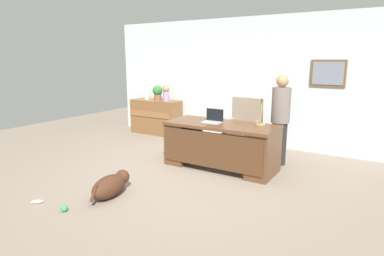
{
  "coord_description": "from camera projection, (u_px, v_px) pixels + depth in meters",
  "views": [
    {
      "loc": [
        2.63,
        -4.06,
        1.86
      ],
      "look_at": [
        -0.05,
        0.3,
        0.75
      ],
      "focal_mm": 30.37,
      "sensor_mm": 36.0,
      "label": 1
    }
  ],
  "objects": [
    {
      "name": "potted_plant",
      "position": [
        158.0,
        92.0,
        7.92
      ],
      "size": [
        0.24,
        0.24,
        0.36
      ],
      "color": "brown",
      "rests_on": "credenza"
    },
    {
      "name": "vase_empty",
      "position": [
        147.0,
        93.0,
        8.1
      ],
      "size": [
        0.11,
        0.11,
        0.3
      ],
      "primitive_type": "cylinder",
      "color": "silver",
      "rests_on": "credenza"
    },
    {
      "name": "dog_toy_bone",
      "position": [
        37.0,
        202.0,
        4.22
      ],
      "size": [
        0.14,
        0.14,
        0.05
      ],
      "primitive_type": "ellipsoid",
      "rotation": [
        0.0,
        0.0,
        0.78
      ],
      "color": "beige",
      "rests_on": "ground_plane"
    },
    {
      "name": "dog_toy_ball",
      "position": [
        64.0,
        208.0,
        4.0
      ],
      "size": [
        0.08,
        0.08,
        0.08
      ],
      "primitive_type": "sphere",
      "color": "green",
      "rests_on": "ground_plane"
    },
    {
      "name": "vase_with_flowers",
      "position": [
        166.0,
        92.0,
        7.78
      ],
      "size": [
        0.17,
        0.17,
        0.38
      ],
      "color": "#B289B3",
      "rests_on": "credenza"
    },
    {
      "name": "credenza",
      "position": [
        156.0,
        117.0,
        8.08
      ],
      "size": [
        1.27,
        0.5,
        0.84
      ],
      "color": "brown",
      "rests_on": "ground_plane"
    },
    {
      "name": "armchair",
      "position": [
        243.0,
        130.0,
        6.29
      ],
      "size": [
        0.6,
        0.59,
        1.1
      ],
      "color": "gray",
      "rests_on": "ground_plane"
    },
    {
      "name": "dog_lying",
      "position": [
        111.0,
        185.0,
        4.42
      ],
      "size": [
        0.37,
        0.77,
        0.3
      ],
      "color": "#472819",
      "rests_on": "ground_plane"
    },
    {
      "name": "desk",
      "position": [
        220.0,
        144.0,
        5.52
      ],
      "size": [
        1.87,
        0.81,
        0.78
      ],
      "color": "brown",
      "rests_on": "ground_plane"
    },
    {
      "name": "person_standing",
      "position": [
        280.0,
        119.0,
        5.65
      ],
      "size": [
        0.32,
        0.32,
        1.58
      ],
      "color": "#262323",
      "rests_on": "ground_plane"
    },
    {
      "name": "desk_lamp",
      "position": [
        262.0,
        95.0,
        5.2
      ],
      "size": [
        0.22,
        0.22,
        0.64
      ],
      "color": "#9E8447",
      "rests_on": "desk"
    },
    {
      "name": "ground_plane",
      "position": [
        185.0,
        178.0,
        5.12
      ],
      "size": [
        12.0,
        12.0,
        0.0
      ],
      "primitive_type": "plane",
      "color": "gray"
    },
    {
      "name": "laptop",
      "position": [
        213.0,
        119.0,
        5.56
      ],
      "size": [
        0.32,
        0.22,
        0.23
      ],
      "color": "#B2B5BA",
      "rests_on": "desk"
    },
    {
      "name": "back_wall",
      "position": [
        250.0,
        82.0,
        6.99
      ],
      "size": [
        7.0,
        0.16,
        2.7
      ],
      "color": "silver",
      "rests_on": "ground_plane"
    }
  ]
}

